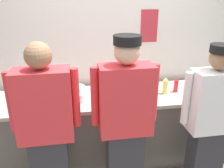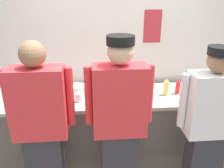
% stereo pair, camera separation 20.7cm
% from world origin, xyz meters
% --- Properties ---
extents(wall_back, '(4.68, 0.11, 2.66)m').
position_xyz_m(wall_back, '(0.00, 0.87, 1.33)').
color(wall_back, silver).
rests_on(wall_back, ground).
extents(prep_counter, '(2.98, 0.72, 0.89)m').
position_xyz_m(prep_counter, '(0.00, 0.38, 0.45)').
color(prep_counter, '#56514C').
rests_on(prep_counter, ground).
extents(chef_near_left, '(0.61, 0.24, 1.68)m').
position_xyz_m(chef_near_left, '(-0.78, -0.26, 0.89)').
color(chef_near_left, '#2D2D33').
rests_on(chef_near_left, ground).
extents(chef_center, '(0.62, 0.24, 1.72)m').
position_xyz_m(chef_center, '(-0.07, -0.28, 0.92)').
color(chef_center, '#2D2D33').
rests_on(chef_center, ground).
extents(chef_far_right, '(0.59, 0.24, 1.61)m').
position_xyz_m(chef_far_right, '(0.77, -0.30, 0.86)').
color(chef_far_right, '#2D2D33').
rests_on(chef_far_right, ground).
extents(plate_stack_front, '(0.20, 0.20, 0.10)m').
position_xyz_m(plate_stack_front, '(-0.49, 0.49, 0.94)').
color(plate_stack_front, white).
rests_on(plate_stack_front, prep_counter).
extents(plate_stack_rear, '(0.19, 0.19, 0.10)m').
position_xyz_m(plate_stack_rear, '(1.25, 0.49, 0.94)').
color(plate_stack_rear, white).
rests_on(plate_stack_rear, prep_counter).
extents(mixing_bowl_steel, '(0.30, 0.30, 0.11)m').
position_xyz_m(mixing_bowl_steel, '(1.02, 0.33, 0.95)').
color(mixing_bowl_steel, '#B7BABF').
rests_on(mixing_bowl_steel, prep_counter).
extents(sheet_tray, '(0.47, 0.36, 0.02)m').
position_xyz_m(sheet_tray, '(-0.92, 0.40, 0.91)').
color(sheet_tray, '#B7BABF').
rests_on(sheet_tray, prep_counter).
extents(squeeze_bottle_secondary, '(0.05, 0.05, 0.18)m').
position_xyz_m(squeeze_bottle_secondary, '(0.70, 0.37, 0.98)').
color(squeeze_bottle_secondary, red).
rests_on(squeeze_bottle_secondary, prep_counter).
extents(squeeze_bottle_spare, '(0.06, 0.06, 0.20)m').
position_xyz_m(squeeze_bottle_spare, '(0.55, 0.34, 0.99)').
color(squeeze_bottle_spare, '#E5E066').
rests_on(squeeze_bottle_spare, prep_counter).
extents(ramekin_red_sauce, '(0.10, 0.10, 0.04)m').
position_xyz_m(ramekin_red_sauce, '(0.07, 0.41, 0.92)').
color(ramekin_red_sauce, white).
rests_on(ramekin_red_sauce, prep_counter).
extents(ramekin_yellow_sauce, '(0.08, 0.08, 0.05)m').
position_xyz_m(ramekin_yellow_sauce, '(0.31, 0.26, 0.92)').
color(ramekin_yellow_sauce, white).
rests_on(ramekin_yellow_sauce, prep_counter).
extents(deli_cup, '(0.09, 0.09, 0.10)m').
position_xyz_m(deli_cup, '(-0.47, 0.25, 0.94)').
color(deli_cup, white).
rests_on(deli_cup, prep_counter).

